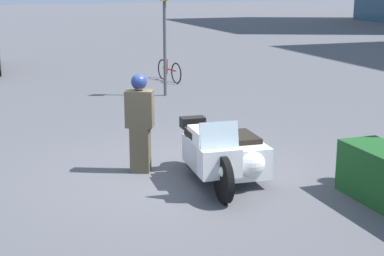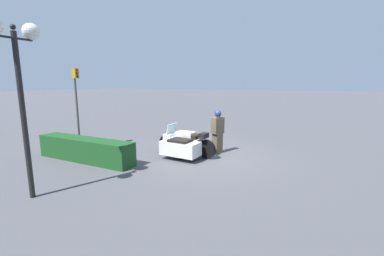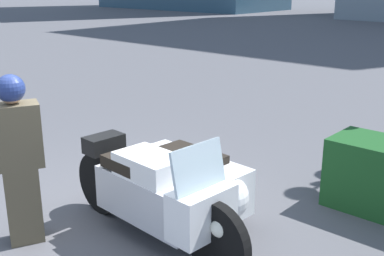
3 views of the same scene
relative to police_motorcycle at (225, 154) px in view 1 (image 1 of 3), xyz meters
The scene contains 5 objects.
ground_plane 1.11m from the police_motorcycle, 143.02° to the right, with size 160.00×160.00×0.00m, color #4C4C51.
police_motorcycle is the anchor object (origin of this frame).
officer_rider 1.58m from the police_motorcycle, 131.70° to the right, with size 0.45×0.54×1.70m.
traffic_light_far 7.77m from the police_motorcycle, behind, with size 0.22×0.28×3.07m.
bicycle_parked 10.19m from the police_motorcycle, 167.75° to the left, with size 1.65×0.32×0.72m.
Camera 1 is at (9.21, -2.92, 3.19)m, focal length 55.00 mm.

